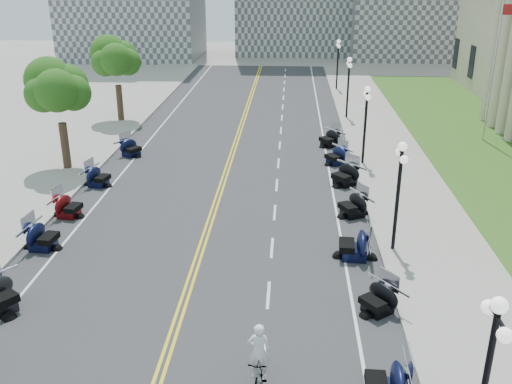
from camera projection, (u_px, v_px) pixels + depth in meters
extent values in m
plane|color=gray|center=(187.00, 292.00, 22.31)|extent=(160.00, 160.00, 0.00)
cube|color=#333335|center=(218.00, 197.00, 31.59)|extent=(16.00, 90.00, 0.01)
cube|color=yellow|center=(216.00, 196.00, 31.59)|extent=(0.12, 90.00, 0.00)
cube|color=yellow|center=(220.00, 197.00, 31.58)|extent=(0.12, 90.00, 0.00)
cube|color=white|center=(334.00, 199.00, 31.22)|extent=(0.12, 90.00, 0.00)
cube|color=white|center=(105.00, 194.00, 31.95)|extent=(0.12, 90.00, 0.00)
cube|color=white|center=(263.00, 361.00, 18.41)|extent=(0.12, 2.00, 0.00)
cube|color=white|center=(268.00, 295.00, 22.12)|extent=(0.12, 2.00, 0.00)
cube|color=white|center=(272.00, 248.00, 25.83)|extent=(0.12, 2.00, 0.00)
cube|color=white|center=(275.00, 212.00, 29.55)|extent=(0.12, 2.00, 0.00)
cube|color=white|center=(277.00, 185.00, 33.26)|extent=(0.12, 2.00, 0.00)
cube|color=white|center=(278.00, 163.00, 36.97)|extent=(0.12, 2.00, 0.00)
cube|color=white|center=(280.00, 145.00, 40.69)|extent=(0.12, 2.00, 0.00)
cube|color=white|center=(281.00, 130.00, 44.40)|extent=(0.12, 2.00, 0.00)
cube|color=white|center=(282.00, 118.00, 48.11)|extent=(0.12, 2.00, 0.00)
cube|color=white|center=(283.00, 107.00, 51.82)|extent=(0.12, 2.00, 0.00)
cube|color=white|center=(283.00, 98.00, 55.54)|extent=(0.12, 2.00, 0.00)
cube|color=white|center=(284.00, 89.00, 59.25)|extent=(0.12, 2.00, 0.00)
cube|color=white|center=(285.00, 82.00, 62.96)|extent=(0.12, 2.00, 0.00)
cube|color=white|center=(285.00, 76.00, 66.67)|extent=(0.12, 2.00, 0.00)
cube|color=white|center=(285.00, 70.00, 70.39)|extent=(0.12, 2.00, 0.00)
cube|color=#9E9991|center=(410.00, 200.00, 30.97)|extent=(5.00, 90.00, 0.15)
cube|color=#9E9991|center=(33.00, 191.00, 32.16)|extent=(5.00, 90.00, 0.15)
cube|color=#356023|center=(493.00, 157.00, 38.01)|extent=(9.00, 60.00, 0.10)
imported|color=#A51414|center=(259.00, 371.00, 17.11)|extent=(0.67, 1.93, 1.14)
imported|color=silver|center=(259.00, 329.00, 16.56)|extent=(0.68, 0.45, 1.87)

